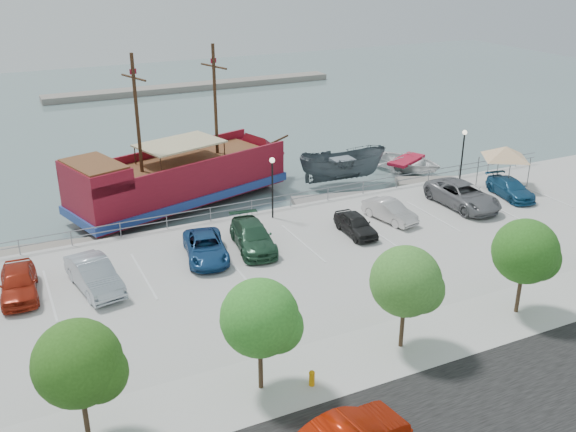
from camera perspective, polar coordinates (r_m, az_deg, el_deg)
name	(u,v)px	position (r m, az deg, el deg)	size (l,w,h in m)	color
ground	(317,271)	(38.81, 2.62, -4.87)	(160.00, 160.00, 0.00)	slate
street	(511,419)	(27.56, 19.20, -16.70)	(100.00, 8.00, 0.04)	black
sidewalk	(418,341)	(31.08, 11.50, -10.81)	(100.00, 4.00, 0.05)	#BBBBBA
seawall_railing	(265,204)	(44.57, -2.06, 1.05)	(50.00, 0.06, 1.00)	gray
far_shore	(194,87)	(90.96, -8.37, 11.31)	(40.00, 3.00, 0.80)	gray
pirate_ship	(195,176)	(49.21, -8.26, 3.57)	(19.57, 10.44, 12.12)	maroon
patrol_boat	(342,169)	(52.50, 4.85, 4.22)	(2.72, 7.22, 2.79)	#485259
speedboat	(406,165)	(56.59, 10.45, 4.51)	(4.57, 6.40, 1.32)	white
dock_west	(58,250)	(43.32, -19.75, -2.90)	(7.63, 2.18, 0.44)	gray
dock_mid	(340,200)	(49.11, 4.63, 1.43)	(7.22, 2.06, 0.41)	gray
dock_east	(439,182)	(54.23, 13.32, 2.95)	(7.03, 2.01, 0.40)	gray
canopy_tent	(507,146)	(51.31, 18.85, 5.88)	(5.26, 5.26, 3.64)	slate
fire_hydrant	(312,378)	(27.55, 2.14, -14.17)	(0.27, 0.27, 0.77)	orange
lamp_post_mid	(272,177)	(42.62, -1.40, 3.49)	(0.36, 0.36, 4.28)	black
lamp_post_right	(463,147)	(50.98, 15.31, 5.92)	(0.36, 0.36, 4.28)	black
tree_b	(83,366)	(24.39, -17.80, -12.55)	(3.30, 3.20, 5.00)	#473321
tree_c	(264,320)	(25.81, -2.17, -9.22)	(3.30, 3.20, 5.00)	#473321
tree_d	(409,283)	(28.91, 10.72, -5.90)	(3.30, 3.20, 5.00)	#473321
tree_e	(528,253)	(33.21, 20.59, -3.12)	(3.30, 3.20, 5.00)	#473321
parked_car_a	(18,282)	(36.58, -22.84, -5.46)	(1.85, 4.60, 1.57)	#A32512
parked_car_b	(94,275)	(35.90, -16.84, -5.05)	(1.74, 4.99, 1.65)	#A2ABB7
parked_car_c	(206,247)	(38.06, -7.33, -2.79)	(2.29, 4.97, 1.38)	navy
parked_car_d	(253,236)	(39.06, -3.16, -1.82)	(2.13, 5.24, 1.52)	#244C34
parked_car_e	(356,224)	(41.19, 6.04, -0.72)	(1.58, 3.92, 1.33)	black
parked_car_f	(390,211)	(43.54, 9.04, 0.45)	(1.43, 4.11, 1.36)	silver
parked_car_g	(463,195)	(47.00, 15.27, 1.81)	(2.79, 6.04, 1.68)	slate
parked_car_h	(510,188)	(49.93, 19.17, 2.35)	(1.85, 4.55, 1.32)	navy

